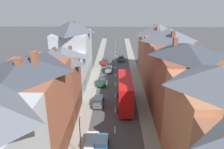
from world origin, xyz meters
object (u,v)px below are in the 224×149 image
object	(u,v)px
car_near_silver	(109,69)
car_parked_left_a	(92,142)
street_lamp	(80,134)
car_parked_right_b	(98,101)
car_parked_left_b	(121,58)
car_mid_white	(102,82)
double_decker_bus_lead	(125,91)
car_parked_right_a	(105,61)
car_near_blue	(101,144)

from	to	relation	value
car_near_silver	car_parked_left_a	xyz separation A→B (m)	(-1.30, -30.65, 0.02)
car_parked_left_a	street_lamp	bearing A→B (deg)	-128.14
car_parked_left_a	car_parked_right_b	xyz separation A→B (m)	(0.00, 12.04, -0.00)
car_parked_left_b	car_mid_white	distance (m)	19.76
double_decker_bus_lead	street_lamp	size ratio (longest dim) A/B	1.96
car_parked_right_b	car_mid_white	bearing A→B (deg)	90.00
car_mid_white	car_near_silver	bearing A→B (deg)	81.81
car_near_silver	car_parked_right_a	distance (m)	6.93
car_near_silver	car_parked_left_b	xyz separation A→B (m)	(3.60, 10.10, 0.02)
car_parked_left_a	car_parked_left_b	size ratio (longest dim) A/B	1.01
car_parked_left_a	street_lamp	xyz separation A→B (m)	(-1.15, -1.46, 2.41)
double_decker_bus_lead	car_parked_right_a	distance (m)	26.01
car_parked_left_b	street_lamp	distance (m)	42.71
car_parked_left_b	car_mid_white	bearing A→B (deg)	-104.36
car_near_silver	car_mid_white	bearing A→B (deg)	-98.19
car_near_silver	car_parked_right_a	size ratio (longest dim) A/B	0.97
car_near_silver	street_lamp	bearing A→B (deg)	-94.36
car_parked_left_a	car_near_silver	bearing A→B (deg)	87.57
double_decker_bus_lead	car_mid_white	distance (m)	10.98
car_parked_right_b	car_near_silver	bearing A→B (deg)	86.00
car_parked_right_a	car_parked_right_b	world-z (taller)	car_parked_right_a
car_parked_left_a	car_parked_right_a	xyz separation A→B (m)	(0.00, 37.45, 0.00)
car_near_silver	car_parked_left_b	world-z (taller)	car_parked_left_b
car_parked_left_b	car_parked_right_b	world-z (taller)	car_parked_left_b
car_near_blue	car_parked_right_a	distance (m)	37.77
car_parked_right_a	car_mid_white	distance (m)	15.85
car_parked_right_b	street_lamp	world-z (taller)	street_lamp
double_decker_bus_lead	car_near_blue	world-z (taller)	double_decker_bus_lead
car_near_blue	car_parked_left_b	bearing A→B (deg)	84.99
car_mid_white	car_parked_left_a	bearing A→B (deg)	-90.00
car_near_blue	car_parked_left_b	size ratio (longest dim) A/B	0.96
car_parked_right_a	car_mid_white	bearing A→B (deg)	-90.00
car_parked_left_b	car_near_silver	bearing A→B (deg)	-109.61
double_decker_bus_lead	car_parked_right_b	world-z (taller)	double_decker_bus_lead
car_near_blue	car_mid_white	size ratio (longest dim) A/B	0.99
car_parked_left_a	car_parked_right_a	size ratio (longest dim) A/B	0.97
car_parked_right_a	car_mid_white	size ratio (longest dim) A/B	1.07
car_near_blue	car_parked_right_b	world-z (taller)	car_near_blue
car_parked_left_a	car_parked_right_a	bearing A→B (deg)	90.00
car_near_blue	car_near_silver	size ratio (longest dim) A/B	0.96
car_parked_left_b	car_mid_white	world-z (taller)	car_parked_left_b
car_parked_right_a	car_parked_right_b	bearing A→B (deg)	-90.00
car_near_blue	car_parked_right_b	bearing A→B (deg)	96.01
car_near_silver	car_parked_left_b	bearing A→B (deg)	70.39
car_near_blue	street_lamp	world-z (taller)	street_lamp
car_near_silver	car_parked_left_a	size ratio (longest dim) A/B	0.99
car_near_silver	street_lamp	distance (m)	32.30
car_parked_right_a	car_mid_white	world-z (taller)	car_parked_right_a
car_near_blue	car_parked_right_b	xyz separation A→B (m)	(-1.30, 12.34, -0.01)
car_parked_right_b	car_parked_left_a	bearing A→B (deg)	-90.00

